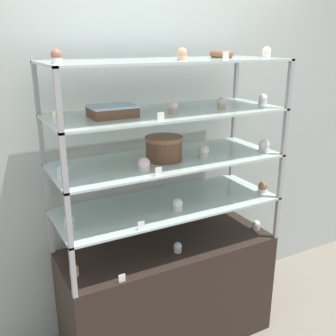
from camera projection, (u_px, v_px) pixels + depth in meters
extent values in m
cube|color=#A8B2AD|center=(139.00, 133.00, 2.53)|extent=(8.00, 0.05, 2.60)
cube|color=black|center=(168.00, 292.00, 2.50)|extent=(1.30, 0.50, 0.69)
cube|color=#99999E|center=(51.00, 231.00, 2.26)|extent=(0.02, 0.02, 0.27)
cube|color=#99999E|center=(230.00, 192.00, 2.84)|extent=(0.02, 0.02, 0.27)
cube|color=#99999E|center=(73.00, 272.00, 1.86)|extent=(0.02, 0.02, 0.27)
cube|color=#99999E|center=(277.00, 218.00, 2.44)|extent=(0.02, 0.02, 0.27)
cube|color=#B2C6C1|center=(168.00, 204.00, 2.31)|extent=(1.30, 0.50, 0.01)
cube|color=#99999E|center=(46.00, 187.00, 2.18)|extent=(0.02, 0.02, 0.27)
cube|color=#99999E|center=(232.00, 156.00, 2.75)|extent=(0.02, 0.02, 0.27)
cube|color=#99999E|center=(69.00, 220.00, 1.78)|extent=(0.02, 0.02, 0.27)
cube|color=#99999E|center=(281.00, 176.00, 2.35)|extent=(0.02, 0.02, 0.27)
cube|color=#B2C6C1|center=(168.00, 160.00, 2.22)|extent=(1.30, 0.50, 0.01)
cube|color=#99999E|center=(41.00, 139.00, 2.09)|extent=(0.02, 0.02, 0.27)
cube|color=#99999E|center=(234.00, 118.00, 2.67)|extent=(0.02, 0.02, 0.27)
cube|color=#99999E|center=(64.00, 163.00, 1.69)|extent=(0.02, 0.02, 0.27)
cube|color=#99999E|center=(285.00, 132.00, 2.27)|extent=(0.02, 0.02, 0.27)
cube|color=#B2C6C1|center=(168.00, 112.00, 2.14)|extent=(1.30, 0.50, 0.01)
cube|color=#99999E|center=(36.00, 88.00, 2.01)|extent=(0.02, 0.02, 0.27)
cube|color=#99999E|center=(236.00, 77.00, 2.58)|extent=(0.02, 0.02, 0.27)
cube|color=#99999E|center=(58.00, 100.00, 1.61)|extent=(0.02, 0.02, 0.27)
cube|color=#99999E|center=(290.00, 84.00, 2.18)|extent=(0.02, 0.02, 0.27)
cube|color=#B2C6C1|center=(168.00, 61.00, 2.05)|extent=(1.30, 0.50, 0.01)
cylinder|color=brown|center=(164.00, 150.00, 2.19)|extent=(0.20, 0.20, 0.11)
cylinder|color=#8C5B42|center=(164.00, 138.00, 2.17)|extent=(0.21, 0.21, 0.02)
cube|color=brown|center=(113.00, 112.00, 1.97)|extent=(0.23, 0.17, 0.05)
cube|color=silver|center=(112.00, 106.00, 1.96)|extent=(0.23, 0.17, 0.01)
cylinder|color=white|center=(74.00, 273.00, 2.07)|extent=(0.05, 0.05, 0.02)
sphere|color=#E5996B|center=(74.00, 269.00, 2.07)|extent=(0.05, 0.05, 0.05)
cylinder|color=#CCB28C|center=(178.00, 250.00, 2.30)|extent=(0.05, 0.05, 0.02)
sphere|color=silver|center=(178.00, 246.00, 2.30)|extent=(0.05, 0.05, 0.05)
cylinder|color=#CCB28C|center=(256.00, 228.00, 2.58)|extent=(0.05, 0.05, 0.02)
sphere|color=white|center=(256.00, 224.00, 2.57)|extent=(0.05, 0.05, 0.05)
cube|color=white|center=(122.00, 278.00, 2.01)|extent=(0.04, 0.00, 0.04)
cylinder|color=white|center=(70.00, 225.00, 2.00)|extent=(0.05, 0.05, 0.03)
sphere|color=silver|center=(69.00, 220.00, 1.99)|extent=(0.06, 0.06, 0.06)
cylinder|color=white|center=(178.00, 208.00, 2.21)|extent=(0.05, 0.05, 0.03)
sphere|color=white|center=(178.00, 203.00, 2.20)|extent=(0.06, 0.06, 0.06)
cylinder|color=white|center=(262.00, 191.00, 2.47)|extent=(0.05, 0.05, 0.03)
sphere|color=#8C5B42|center=(263.00, 186.00, 2.46)|extent=(0.06, 0.06, 0.06)
cube|color=white|center=(141.00, 226.00, 1.98)|extent=(0.04, 0.00, 0.04)
cylinder|color=white|center=(64.00, 177.00, 1.90)|extent=(0.06, 0.06, 0.02)
sphere|color=silver|center=(63.00, 171.00, 1.89)|extent=(0.06, 0.06, 0.06)
cylinder|color=beige|center=(144.00, 169.00, 2.02)|extent=(0.06, 0.06, 0.02)
sphere|color=silver|center=(144.00, 163.00, 2.01)|extent=(0.06, 0.06, 0.06)
cylinder|color=white|center=(203.00, 155.00, 2.25)|extent=(0.06, 0.06, 0.02)
sphere|color=white|center=(204.00, 150.00, 2.24)|extent=(0.06, 0.06, 0.06)
cylinder|color=white|center=(264.00, 149.00, 2.37)|extent=(0.06, 0.06, 0.02)
sphere|color=white|center=(264.00, 145.00, 2.36)|extent=(0.06, 0.06, 0.06)
cube|color=white|center=(159.00, 171.00, 1.94)|extent=(0.04, 0.00, 0.04)
cylinder|color=white|center=(58.00, 121.00, 1.81)|extent=(0.05, 0.05, 0.02)
sphere|color=#F4EAB2|center=(58.00, 115.00, 1.81)|extent=(0.05, 0.05, 0.05)
cylinder|color=#CCB28C|center=(173.00, 111.00, 2.07)|extent=(0.05, 0.05, 0.02)
sphere|color=silver|center=(173.00, 106.00, 2.06)|extent=(0.05, 0.05, 0.05)
cylinder|color=#CCB28C|center=(221.00, 106.00, 2.22)|extent=(0.05, 0.05, 0.02)
sphere|color=silver|center=(222.00, 102.00, 2.21)|extent=(0.05, 0.05, 0.05)
cylinder|color=beige|center=(263.00, 102.00, 2.35)|extent=(0.05, 0.05, 0.02)
sphere|color=white|center=(263.00, 98.00, 2.34)|extent=(0.05, 0.05, 0.05)
cube|color=white|center=(161.00, 117.00, 1.86)|extent=(0.04, 0.00, 0.04)
cylinder|color=white|center=(57.00, 61.00, 1.68)|extent=(0.05, 0.05, 0.02)
sphere|color=#8C5B42|center=(56.00, 55.00, 1.68)|extent=(0.05, 0.05, 0.05)
cylinder|color=#CCB28C|center=(182.00, 58.00, 1.95)|extent=(0.05, 0.05, 0.02)
sphere|color=#E5996B|center=(182.00, 53.00, 1.94)|extent=(0.05, 0.05, 0.05)
cylinder|color=white|center=(266.00, 56.00, 2.23)|extent=(0.05, 0.05, 0.02)
sphere|color=#F4EAB2|center=(267.00, 51.00, 2.23)|extent=(0.05, 0.05, 0.05)
cube|color=white|center=(226.00, 56.00, 1.94)|extent=(0.04, 0.00, 0.04)
torus|color=brown|center=(222.00, 54.00, 2.28)|extent=(0.14, 0.14, 0.04)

